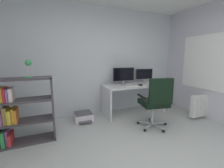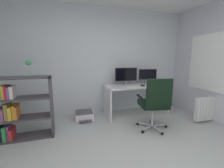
# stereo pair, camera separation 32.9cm
# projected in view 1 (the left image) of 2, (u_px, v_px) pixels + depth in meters

# --- Properties ---
(wall_back) EXTENTS (4.54, 0.10, 2.65)m
(wall_back) POSITION_uv_depth(u_px,v_px,m) (97.00, 62.00, 3.85)
(wall_back) COLOR silver
(wall_back) RESTS_ON ground
(window_pane) EXTENTS (0.01, 1.39, 1.19)m
(window_pane) POSITION_uv_depth(u_px,v_px,m) (211.00, 63.00, 3.46)
(window_pane) COLOR white
(window_frame) EXTENTS (0.02, 1.47, 1.27)m
(window_frame) POSITION_uv_depth(u_px,v_px,m) (211.00, 63.00, 3.45)
(window_frame) COLOR white
(desk) EXTENTS (1.56, 0.66, 0.74)m
(desk) POSITION_uv_depth(u_px,v_px,m) (134.00, 92.00, 3.90)
(desk) COLOR silver
(desk) RESTS_ON ground
(monitor_main) EXTENTS (0.57, 0.18, 0.43)m
(monitor_main) POSITION_uv_depth(u_px,v_px,m) (124.00, 75.00, 3.83)
(monitor_main) COLOR #B2B5B7
(monitor_main) RESTS_ON desk
(monitor_secondary) EXTENTS (0.49, 0.18, 0.39)m
(monitor_secondary) POSITION_uv_depth(u_px,v_px,m) (144.00, 75.00, 4.07)
(monitor_secondary) COLOR #B2B5B7
(monitor_secondary) RESTS_ON desk
(keyboard) EXTENTS (0.35, 0.16, 0.02)m
(keyboard) POSITION_uv_depth(u_px,v_px,m) (131.00, 86.00, 3.68)
(keyboard) COLOR silver
(keyboard) RESTS_ON desk
(computer_mouse) EXTENTS (0.07, 0.11, 0.03)m
(computer_mouse) POSITION_uv_depth(u_px,v_px,m) (140.00, 85.00, 3.75)
(computer_mouse) COLOR black
(computer_mouse) RESTS_ON desk
(office_chair) EXTENTS (0.64, 0.64, 1.06)m
(office_chair) POSITION_uv_depth(u_px,v_px,m) (156.00, 100.00, 2.98)
(office_chair) COLOR #B7BABC
(office_chair) RESTS_ON ground
(bookshelf) EXTENTS (0.95, 0.33, 1.11)m
(bookshelf) POSITION_uv_depth(u_px,v_px,m) (14.00, 113.00, 2.46)
(bookshelf) COLOR #40393F
(bookshelf) RESTS_ON ground
(desk_lamp) EXTENTS (0.13, 0.11, 0.28)m
(desk_lamp) POSITION_uv_depth(u_px,v_px,m) (28.00, 65.00, 2.43)
(desk_lamp) COLOR #329652
(desk_lamp) RESTS_ON bookshelf
(printer) EXTENTS (0.40, 0.45, 0.19)m
(printer) POSITION_uv_depth(u_px,v_px,m) (83.00, 117.00, 3.48)
(printer) COLOR silver
(printer) RESTS_ON ground
(radiator) EXTENTS (0.75, 0.10, 0.51)m
(radiator) POSITION_uv_depth(u_px,v_px,m) (203.00, 105.00, 3.59)
(radiator) COLOR white
(radiator) RESTS_ON ground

